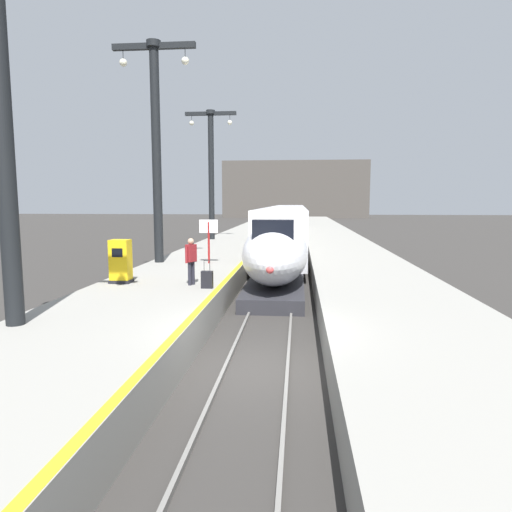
% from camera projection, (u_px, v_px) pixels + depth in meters
% --- Properties ---
extents(ground_plane, '(260.00, 260.00, 0.00)m').
position_uv_depth(ground_plane, '(257.00, 369.00, 10.93)').
color(ground_plane, '#33302D').
extents(platform_left, '(4.80, 110.00, 1.05)m').
position_uv_depth(platform_left, '(235.00, 246.00, 35.70)').
color(platform_left, gray).
rests_on(platform_left, ground).
extents(platform_right, '(4.80, 110.00, 1.05)m').
position_uv_depth(platform_right, '(338.00, 247.00, 34.95)').
color(platform_right, gray).
rests_on(platform_right, ground).
extents(platform_left_safety_stripe, '(0.20, 107.80, 0.01)m').
position_uv_depth(platform_left_safety_stripe, '(263.00, 240.00, 35.43)').
color(platform_left_safety_stripe, yellow).
rests_on(platform_left_safety_stripe, platform_left).
extents(rail_main_left, '(0.08, 110.00, 0.12)m').
position_uv_depth(rail_main_left, '(278.00, 249.00, 38.17)').
color(rail_main_left, slate).
rests_on(rail_main_left, ground).
extents(rail_main_right, '(0.08, 110.00, 0.12)m').
position_uv_depth(rail_main_right, '(296.00, 249.00, 38.03)').
color(rail_main_right, slate).
rests_on(rail_main_right, ground).
extents(highspeed_train_main, '(2.92, 38.94, 3.60)m').
position_uv_depth(highspeed_train_main, '(286.00, 229.00, 34.36)').
color(highspeed_train_main, silver).
rests_on(highspeed_train_main, ground).
extents(station_column_near, '(4.00, 0.68, 9.24)m').
position_uv_depth(station_column_near, '(0.00, 90.00, 10.37)').
color(station_column_near, black).
rests_on(station_column_near, platform_left).
extents(station_column_mid, '(4.00, 0.68, 10.49)m').
position_uv_depth(station_column_mid, '(156.00, 134.00, 21.64)').
color(station_column_mid, black).
rests_on(station_column_mid, platform_left).
extents(station_column_far, '(4.00, 0.68, 10.00)m').
position_uv_depth(station_column_far, '(211.00, 163.00, 35.30)').
color(station_column_far, black).
rests_on(station_column_far, platform_left).
extents(passenger_near_edge, '(0.38, 0.51, 1.69)m').
position_uv_depth(passenger_near_edge, '(191.00, 258.00, 16.15)').
color(passenger_near_edge, '#23232D').
rests_on(passenger_near_edge, platform_left).
extents(rolling_suitcase, '(0.40, 0.22, 0.98)m').
position_uv_depth(rolling_suitcase, '(207.00, 279.00, 15.63)').
color(rolling_suitcase, black).
rests_on(rolling_suitcase, platform_left).
extents(ticket_machine_yellow, '(0.76, 0.62, 1.60)m').
position_uv_depth(ticket_machine_yellow, '(121.00, 263.00, 16.62)').
color(ticket_machine_yellow, yellow).
rests_on(ticket_machine_yellow, platform_left).
extents(departure_info_board, '(0.90, 0.10, 2.12)m').
position_uv_depth(departure_info_board, '(209.00, 232.00, 21.82)').
color(departure_info_board, maroon).
rests_on(departure_info_board, platform_left).
extents(terminus_back_wall, '(36.00, 2.00, 14.00)m').
position_uv_depth(terminus_back_wall, '(295.00, 189.00, 110.89)').
color(terminus_back_wall, '#4C4742').
rests_on(terminus_back_wall, ground).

